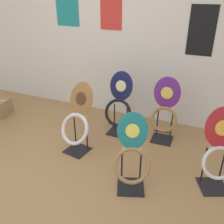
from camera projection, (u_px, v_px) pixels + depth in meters
The scene contains 7 objects.
ground_plane at pixel (25, 193), 2.57m from camera, with size 14.00×14.00×0.00m, color #A37547.
wall_back at pixel (109, 32), 3.75m from camera, with size 8.00×0.07×2.60m.
toilet_seat_display_crimson_swirl at pixel (219, 154), 2.48m from camera, with size 0.41×0.37×0.90m.
toilet_seat_display_woodgrain at pixel (77, 122), 3.08m from camera, with size 0.44×0.43×0.88m.
toilet_seat_display_purple_note at pixel (165, 111), 3.29m from camera, with size 0.36×0.29×0.90m.
toilet_seat_display_navy_moon at pixel (119, 106), 3.48m from camera, with size 0.39×0.30×0.89m.
toilet_seat_display_teal_sax at pixel (132, 157), 2.50m from camera, with size 0.43×0.43×0.81m.
Camera 1 is at (1.59, -1.42, 1.90)m, focal length 40.00 mm.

